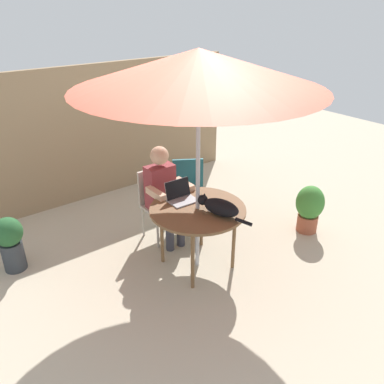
{
  "coord_description": "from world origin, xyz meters",
  "views": [
    {
      "loc": [
        -2.25,
        -2.86,
        2.75
      ],
      "look_at": [
        0.0,
        0.1,
        0.89
      ],
      "focal_mm": 36.36,
      "sensor_mm": 36.0,
      "label": 1
    }
  ],
  "objects_px": {
    "patio_table": "(198,213)",
    "person_seated": "(164,190)",
    "patio_umbrella": "(199,69)",
    "laptop": "(180,195)",
    "potted_plant_near_fence": "(309,207)",
    "chair_occupied": "(157,198)",
    "potted_plant_by_chair": "(10,241)",
    "chair_empty": "(189,188)",
    "cat": "(219,207)"
  },
  "relations": [
    {
      "from": "chair_empty",
      "to": "person_seated",
      "type": "distance_m",
      "value": 0.54
    },
    {
      "from": "patio_umbrella",
      "to": "person_seated",
      "type": "height_order",
      "value": "patio_umbrella"
    },
    {
      "from": "patio_umbrella",
      "to": "potted_plant_by_chair",
      "type": "distance_m",
      "value": 2.74
    },
    {
      "from": "patio_umbrella",
      "to": "potted_plant_by_chair",
      "type": "xyz_separation_m",
      "value": [
        -1.68,
        1.19,
        -1.81
      ]
    },
    {
      "from": "patio_table",
      "to": "person_seated",
      "type": "xyz_separation_m",
      "value": [
        -0.0,
        0.66,
        0.01
      ]
    },
    {
      "from": "patio_table",
      "to": "chair_occupied",
      "type": "relative_size",
      "value": 1.17
    },
    {
      "from": "patio_umbrella",
      "to": "potted_plant_near_fence",
      "type": "xyz_separation_m",
      "value": [
        1.6,
        -0.29,
        -1.83
      ]
    },
    {
      "from": "patio_table",
      "to": "potted_plant_by_chair",
      "type": "height_order",
      "value": "patio_table"
    },
    {
      "from": "person_seated",
      "to": "potted_plant_near_fence",
      "type": "height_order",
      "value": "person_seated"
    },
    {
      "from": "patio_table",
      "to": "person_seated",
      "type": "relative_size",
      "value": 0.85
    },
    {
      "from": "chair_occupied",
      "to": "cat",
      "type": "distance_m",
      "value": 1.1
    },
    {
      "from": "patio_table",
      "to": "patio_umbrella",
      "type": "xyz_separation_m",
      "value": [
        0.0,
        0.0,
        1.5
      ]
    },
    {
      "from": "patio_umbrella",
      "to": "laptop",
      "type": "xyz_separation_m",
      "value": [
        -0.04,
        0.27,
        -1.37
      ]
    },
    {
      "from": "chair_occupied",
      "to": "person_seated",
      "type": "distance_m",
      "value": 0.23
    },
    {
      "from": "chair_empty",
      "to": "laptop",
      "type": "bearing_deg",
      "value": -133.96
    },
    {
      "from": "chair_empty",
      "to": "person_seated",
      "type": "xyz_separation_m",
      "value": [
        -0.49,
        -0.15,
        0.17
      ]
    },
    {
      "from": "patio_umbrella",
      "to": "potted_plant_near_fence",
      "type": "distance_m",
      "value": 2.45
    },
    {
      "from": "potted_plant_by_chair",
      "to": "patio_table",
      "type": "bearing_deg",
      "value": -35.22
    },
    {
      "from": "patio_umbrella",
      "to": "potted_plant_by_chair",
      "type": "bearing_deg",
      "value": 144.78
    },
    {
      "from": "patio_table",
      "to": "patio_umbrella",
      "type": "height_order",
      "value": "patio_umbrella"
    },
    {
      "from": "chair_empty",
      "to": "cat",
      "type": "height_order",
      "value": "cat"
    },
    {
      "from": "chair_occupied",
      "to": "chair_empty",
      "type": "distance_m",
      "value": 0.49
    },
    {
      "from": "chair_empty",
      "to": "potted_plant_near_fence",
      "type": "xyz_separation_m",
      "value": [
        1.11,
        -1.11,
        -0.17
      ]
    },
    {
      "from": "person_seated",
      "to": "patio_table",
      "type": "bearing_deg",
      "value": -90.0
    },
    {
      "from": "person_seated",
      "to": "laptop",
      "type": "xyz_separation_m",
      "value": [
        -0.04,
        -0.39,
        0.12
      ]
    },
    {
      "from": "laptop",
      "to": "potted_plant_near_fence",
      "type": "distance_m",
      "value": 1.79
    },
    {
      "from": "patio_table",
      "to": "cat",
      "type": "height_order",
      "value": "cat"
    },
    {
      "from": "chair_occupied",
      "to": "chair_empty",
      "type": "xyz_separation_m",
      "value": [
        0.49,
        -0.01,
        0.0
      ]
    },
    {
      "from": "laptop",
      "to": "patio_table",
      "type": "bearing_deg",
      "value": -82.19
    },
    {
      "from": "person_seated",
      "to": "cat",
      "type": "xyz_separation_m",
      "value": [
        0.09,
        -0.9,
        0.14
      ]
    },
    {
      "from": "patio_umbrella",
      "to": "chair_occupied",
      "type": "height_order",
      "value": "patio_umbrella"
    },
    {
      "from": "cat",
      "to": "potted_plant_near_fence",
      "type": "height_order",
      "value": "cat"
    },
    {
      "from": "chair_occupied",
      "to": "patio_umbrella",
      "type": "bearing_deg",
      "value": -90.0
    },
    {
      "from": "chair_empty",
      "to": "potted_plant_near_fence",
      "type": "bearing_deg",
      "value": -44.88
    },
    {
      "from": "person_seated",
      "to": "laptop",
      "type": "relative_size",
      "value": 3.94
    },
    {
      "from": "patio_umbrella",
      "to": "patio_table",
      "type": "bearing_deg",
      "value": 0.0
    },
    {
      "from": "patio_umbrella",
      "to": "potted_plant_near_fence",
      "type": "height_order",
      "value": "patio_umbrella"
    },
    {
      "from": "chair_empty",
      "to": "laptop",
      "type": "xyz_separation_m",
      "value": [
        -0.53,
        -0.54,
        0.29
      ]
    },
    {
      "from": "patio_table",
      "to": "chair_empty",
      "type": "height_order",
      "value": "chair_empty"
    },
    {
      "from": "chair_occupied",
      "to": "person_seated",
      "type": "bearing_deg",
      "value": -90.0
    },
    {
      "from": "laptop",
      "to": "potted_plant_by_chair",
      "type": "height_order",
      "value": "laptop"
    },
    {
      "from": "chair_occupied",
      "to": "laptop",
      "type": "bearing_deg",
      "value": -93.81
    },
    {
      "from": "person_seated",
      "to": "cat",
      "type": "distance_m",
      "value": 0.91
    },
    {
      "from": "laptop",
      "to": "potted_plant_by_chair",
      "type": "bearing_deg",
      "value": 150.79
    },
    {
      "from": "potted_plant_near_fence",
      "to": "potted_plant_by_chair",
      "type": "bearing_deg",
      "value": 155.71
    },
    {
      "from": "laptop",
      "to": "cat",
      "type": "bearing_deg",
      "value": -75.51
    },
    {
      "from": "patio_table",
      "to": "chair_empty",
      "type": "distance_m",
      "value": 0.96
    },
    {
      "from": "laptop",
      "to": "potted_plant_by_chair",
      "type": "relative_size",
      "value": 0.48
    },
    {
      "from": "patio_table",
      "to": "potted_plant_by_chair",
      "type": "bearing_deg",
      "value": 144.78
    },
    {
      "from": "potted_plant_near_fence",
      "to": "chair_empty",
      "type": "bearing_deg",
      "value": 135.12
    }
  ]
}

